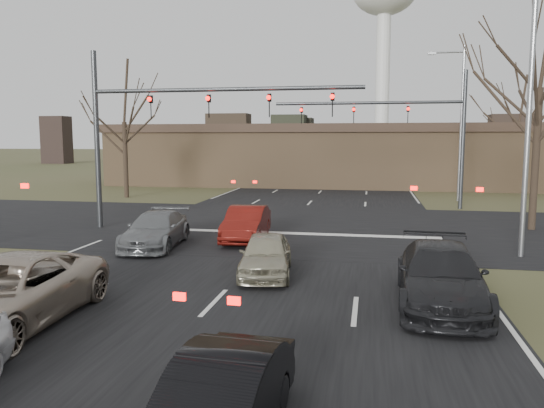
{
  "coord_description": "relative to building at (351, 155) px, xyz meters",
  "views": [
    {
      "loc": [
        3.8,
        -9.39,
        4.12
      ],
      "look_at": [
        0.67,
        7.35,
        2.0
      ],
      "focal_mm": 35.0,
      "sensor_mm": 36.0,
      "label": 1
    }
  ],
  "objects": [
    {
      "name": "mast_arm_near",
      "position": [
        -7.23,
        -25.0,
        2.41
      ],
      "size": [
        12.12,
        0.24,
        8.0
      ],
      "color": "#383A3D",
      "rests_on": "ground"
    },
    {
      "name": "car_black_hatch",
      "position": [
        -0.12,
        -40.99,
        -2.05
      ],
      "size": [
        1.53,
        3.82,
        1.24
      ],
      "primitive_type": "imported",
      "rotation": [
        0.0,
        0.0,
        -0.06
      ],
      "color": "black",
      "rests_on": "ground"
    },
    {
      "name": "building",
      "position": [
        0.0,
        0.0,
        0.0
      ],
      "size": [
        42.4,
        10.4,
        5.3
      ],
      "color": "#876949",
      "rests_on": "ground"
    },
    {
      "name": "tree_left_far",
      "position": [
        -15.0,
        -13.0,
        4.68
      ],
      "size": [
        5.7,
        5.7,
        9.5
      ],
      "color": "black",
      "rests_on": "ground"
    },
    {
      "name": "streetlight_right_near",
      "position": [
        6.82,
        -28.0,
        2.92
      ],
      "size": [
        2.34,
        0.25,
        10.0
      ],
      "color": "gray",
      "rests_on": "ground"
    },
    {
      "name": "car_red_ahead",
      "position": [
        -3.11,
        -26.78,
        -1.98
      ],
      "size": [
        1.7,
        4.26,
        1.38
      ],
      "primitive_type": "imported",
      "rotation": [
        0.0,
        0.0,
        0.06
      ],
      "color": "#5C120D",
      "rests_on": "ground"
    },
    {
      "name": "car_silver_ahead",
      "position": [
        -1.26,
        -32.05,
        -2.03
      ],
      "size": [
        1.97,
        3.89,
        1.27
      ],
      "primitive_type": "imported",
      "rotation": [
        0.0,
        0.0,
        0.13
      ],
      "color": "#A6A186",
      "rests_on": "ground"
    },
    {
      "name": "car_silver_suv",
      "position": [
        -6.0,
        -37.4,
        -1.91
      ],
      "size": [
        2.72,
        5.55,
        1.52
      ],
      "primitive_type": "imported",
      "rotation": [
        0.0,
        0.0,
        0.04
      ],
      "color": "#AD9E8C",
      "rests_on": "ground"
    },
    {
      "name": "tree_right_near",
      "position": [
        9.0,
        -22.0,
        6.23
      ],
      "size": [
        6.9,
        6.9,
        11.5
      ],
      "color": "black",
      "rests_on": "ground"
    },
    {
      "name": "water_tower",
      "position": [
        4.0,
        82.0,
        32.8
      ],
      "size": [
        15.0,
        15.0,
        44.5
      ],
      "color": "silver",
      "rests_on": "ground"
    },
    {
      "name": "tree_right_far",
      "position": [
        13.0,
        -3.0,
        4.29
      ],
      "size": [
        5.4,
        5.4,
        9.0
      ],
      "color": "black",
      "rests_on": "ground"
    },
    {
      "name": "streetlight_right_far",
      "position": [
        7.32,
        -11.0,
        2.92
      ],
      "size": [
        2.34,
        0.25,
        10.0
      ],
      "color": "gray",
      "rests_on": "ground"
    },
    {
      "name": "car_charcoal_sedan",
      "position": [
        3.56,
        -34.06,
        -1.93
      ],
      "size": [
        2.26,
        5.16,
        1.47
      ],
      "primitive_type": "imported",
      "rotation": [
        0.0,
        0.0,
        -0.04
      ],
      "color": "black",
      "rests_on": "ground"
    },
    {
      "name": "car_grey_ahead",
      "position": [
        -6.2,
        -28.67,
        -2.0
      ],
      "size": [
        2.32,
        4.73,
        1.32
      ],
      "primitive_type": "imported",
      "rotation": [
        0.0,
        0.0,
        0.1
      ],
      "color": "slate",
      "rests_on": "ground"
    },
    {
      "name": "road_main",
      "position": [
        -2.0,
        22.0,
        -2.66
      ],
      "size": [
        14.0,
        300.0,
        0.02
      ],
      "primitive_type": "cube",
      "color": "black",
      "rests_on": "ground"
    },
    {
      "name": "mast_arm_far",
      "position": [
        4.18,
        -15.0,
        2.35
      ],
      "size": [
        11.12,
        0.24,
        8.0
      ],
      "color": "#383A3D",
      "rests_on": "ground"
    },
    {
      "name": "road_cross",
      "position": [
        -2.0,
        -23.0,
        -2.65
      ],
      "size": [
        200.0,
        14.0,
        0.02
      ],
      "primitive_type": "cube",
      "color": "black",
      "rests_on": "ground"
    },
    {
      "name": "ground",
      "position": [
        -2.0,
        -38.0,
        -2.67
      ],
      "size": [
        360.0,
        360.0,
        0.0
      ],
      "primitive_type": "plane",
      "color": "#3F4525",
      "rests_on": "ground"
    }
  ]
}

